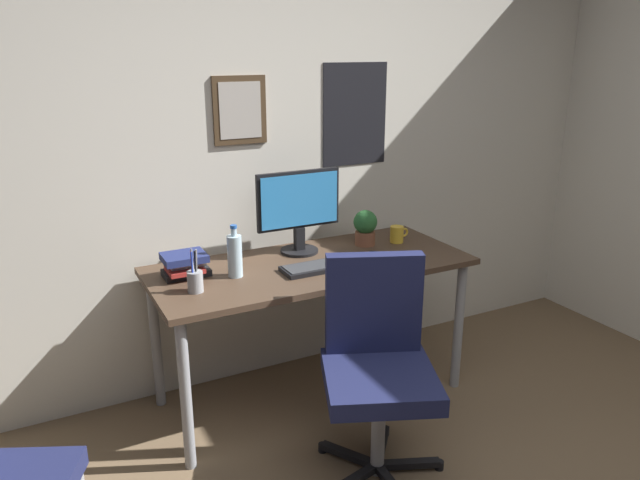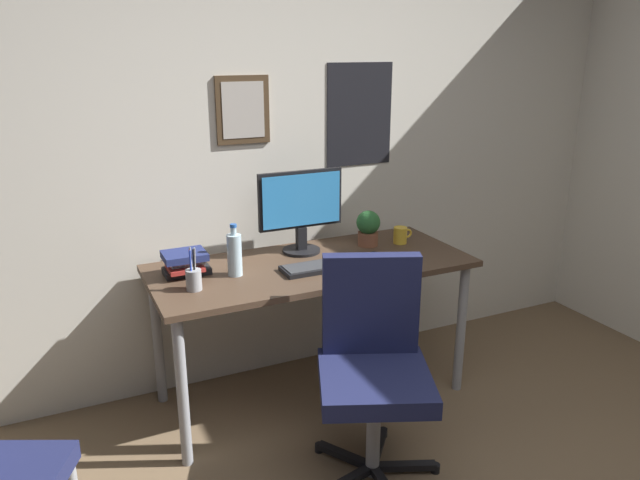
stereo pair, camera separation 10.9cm
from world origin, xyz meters
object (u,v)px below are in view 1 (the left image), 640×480
object	(u,v)px
keyboard	(324,266)
book_stack_left	(185,265)
coffee_mug_near	(397,234)
water_bottle	(235,255)
pen_cup	(195,280)
computer_mouse	(375,255)
potted_plant	(365,226)
office_chair	(377,357)
monitor	(299,208)

from	to	relation	value
keyboard	book_stack_left	world-z (taller)	book_stack_left
coffee_mug_near	book_stack_left	bearing A→B (deg)	179.31
coffee_mug_near	keyboard	bearing A→B (deg)	-161.51
water_bottle	pen_cup	bearing A→B (deg)	-155.87
computer_mouse	water_bottle	bearing A→B (deg)	173.09
book_stack_left	water_bottle	bearing A→B (deg)	-25.88
potted_plant	water_bottle	bearing A→B (deg)	-170.60
coffee_mug_near	pen_cup	size ratio (longest dim) A/B	0.56
coffee_mug_near	book_stack_left	xyz separation A→B (m)	(-1.19, 0.01, 0.01)
water_bottle	computer_mouse	bearing A→B (deg)	-6.91
computer_mouse	keyboard	bearing A→B (deg)	-178.25
office_chair	pen_cup	bearing A→B (deg)	140.03
office_chair	computer_mouse	world-z (taller)	office_chair
office_chair	monitor	xyz separation A→B (m)	(0.02, 0.81, 0.47)
monitor	potted_plant	world-z (taller)	monitor
computer_mouse	water_bottle	xyz separation A→B (m)	(-0.72, 0.09, 0.09)
monitor	potted_plant	distance (m)	0.40
book_stack_left	computer_mouse	bearing A→B (deg)	-11.49
office_chair	potted_plant	bearing A→B (deg)	62.59
monitor	computer_mouse	distance (m)	0.46
office_chair	coffee_mug_near	size ratio (longest dim) A/B	8.41
pen_cup	water_bottle	bearing A→B (deg)	24.13
keyboard	book_stack_left	xyz separation A→B (m)	(-0.64, 0.20, 0.05)
computer_mouse	pen_cup	distance (m)	0.95
office_chair	book_stack_left	distance (m)	0.99
office_chair	pen_cup	world-z (taller)	pen_cup
water_bottle	coffee_mug_near	distance (m)	0.98
computer_mouse	office_chair	bearing A→B (deg)	-120.94
monitor	water_bottle	distance (m)	0.48
keyboard	pen_cup	size ratio (longest dim) A/B	2.15
pen_cup	computer_mouse	bearing A→B (deg)	0.71
coffee_mug_near	potted_plant	distance (m)	0.20
water_bottle	potted_plant	distance (m)	0.81
monitor	pen_cup	xyz separation A→B (m)	(-0.64, -0.28, -0.19)
potted_plant	book_stack_left	distance (m)	1.01
monitor	book_stack_left	distance (m)	0.66
computer_mouse	coffee_mug_near	world-z (taller)	coffee_mug_near
monitor	book_stack_left	world-z (taller)	monitor
office_chair	keyboard	world-z (taller)	office_chair
office_chair	book_stack_left	size ratio (longest dim) A/B	4.37
office_chair	potted_plant	size ratio (longest dim) A/B	4.87
office_chair	potted_plant	world-z (taller)	office_chair
pen_cup	book_stack_left	xyz separation A→B (m)	(0.01, 0.20, 0.01)
keyboard	potted_plant	distance (m)	0.44
potted_plant	pen_cup	size ratio (longest dim) A/B	0.98
book_stack_left	coffee_mug_near	bearing A→B (deg)	-0.69
monitor	coffee_mug_near	bearing A→B (deg)	-9.91
keyboard	coffee_mug_near	size ratio (longest dim) A/B	3.81
office_chair	pen_cup	size ratio (longest dim) A/B	4.75
monitor	book_stack_left	size ratio (longest dim) A/B	2.11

